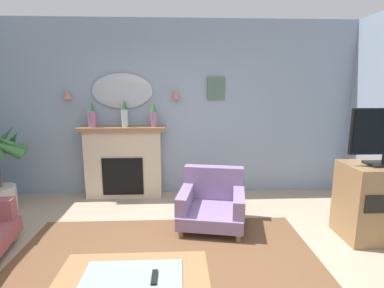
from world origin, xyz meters
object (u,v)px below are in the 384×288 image
(coffee_table, at_px, (133,283))
(tv_cabinet, at_px, (377,202))
(wall_sconce_left, at_px, (67,94))
(wall_mirror, at_px, (122,91))
(fireplace, at_px, (124,163))
(wall_sconce_right, at_px, (176,94))
(armchair_in_corner, at_px, (212,201))
(mantel_vase_left, at_px, (154,114))
(framed_picture, at_px, (216,88))
(tv_remote, at_px, (154,278))
(mantel_vase_centre, at_px, (92,116))
(mantel_vase_right, at_px, (124,113))

(coffee_table, bearing_deg, tv_cabinet, 24.96)
(wall_sconce_left, height_order, tv_cabinet, wall_sconce_left)
(wall_mirror, bearing_deg, fireplace, -90.00)
(wall_sconce_right, bearing_deg, armchair_in_corner, -67.35)
(mantel_vase_left, height_order, framed_picture, framed_picture)
(tv_cabinet, bearing_deg, armchair_in_corner, 166.47)
(coffee_table, xyz_separation_m, armchair_in_corner, (0.77, 1.70, -0.08))
(wall_mirror, bearing_deg, mantel_vase_left, -18.78)
(wall_mirror, xyz_separation_m, coffee_table, (0.55, -2.88, -1.33))
(tv_remote, distance_m, tv_cabinet, 2.82)
(armchair_in_corner, xyz_separation_m, tv_cabinet, (1.90, -0.46, 0.15))
(mantel_vase_centre, bearing_deg, coffee_table, -69.74)
(mantel_vase_right, bearing_deg, wall_sconce_left, 172.41)
(mantel_vase_centre, xyz_separation_m, tv_cabinet, (3.67, -1.47, -0.89))
(tv_remote, bearing_deg, mantel_vase_centre, 112.83)
(fireplace, distance_m, wall_sconce_left, 1.38)
(coffee_table, bearing_deg, wall_sconce_left, 116.33)
(framed_picture, height_order, coffee_table, framed_picture)
(tv_cabinet, bearing_deg, wall_sconce_left, 158.69)
(fireplace, distance_m, wall_sconce_right, 1.38)
(mantel_vase_right, height_order, framed_picture, framed_picture)
(mantel_vase_centre, relative_size, mantel_vase_right, 0.94)
(framed_picture, bearing_deg, wall_sconce_right, -174.73)
(armchair_in_corner, bearing_deg, wall_mirror, 138.24)
(wall_sconce_left, height_order, tv_remote, wall_sconce_left)
(mantel_vase_right, bearing_deg, wall_sconce_right, 8.53)
(fireplace, height_order, wall_sconce_right, wall_sconce_right)
(framed_picture, bearing_deg, tv_cabinet, -43.80)
(tv_cabinet, bearing_deg, wall_mirror, 153.04)
(mantel_vase_left, distance_m, armchair_in_corner, 1.67)
(mantel_vase_centre, height_order, wall_sconce_left, wall_sconce_left)
(fireplace, bearing_deg, tv_cabinet, -24.92)
(wall_sconce_left, xyz_separation_m, armchair_in_corner, (2.17, -1.13, -1.35))
(wall_sconce_left, distance_m, framed_picture, 2.35)
(mantel_vase_right, height_order, wall_mirror, wall_mirror)
(mantel_vase_right, distance_m, tv_remote, 2.98)
(mantel_vase_centre, bearing_deg, wall_sconce_right, 5.27)
(mantel_vase_centre, distance_m, wall_mirror, 0.61)
(coffee_table, bearing_deg, wall_mirror, 100.81)
(mantel_vase_left, xyz_separation_m, wall_sconce_left, (-1.35, 0.12, 0.31))
(coffee_table, bearing_deg, wall_sconce_right, 83.94)
(framed_picture, bearing_deg, mantel_vase_right, -172.92)
(mantel_vase_left, distance_m, wall_mirror, 0.64)
(wall_sconce_right, relative_size, framed_picture, 0.39)
(mantel_vase_left, height_order, wall_sconce_right, wall_sconce_right)
(wall_mirror, bearing_deg, mantel_vase_centre, -159.30)
(wall_sconce_right, bearing_deg, framed_picture, 5.27)
(wall_sconce_left, relative_size, coffee_table, 0.13)
(mantel_vase_centre, height_order, armchair_in_corner, mantel_vase_centre)
(tv_cabinet, bearing_deg, mantel_vase_left, 151.65)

